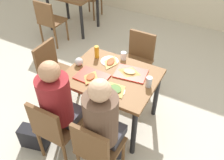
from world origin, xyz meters
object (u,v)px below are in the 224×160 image
foil_bundle (79,62)px  plastic_cup_a (123,56)px  person_in_brown_jacket (103,121)px  pizza_slice_d (115,89)px  pizza_slice_c (111,62)px  soda_can (149,82)px  chair_near_right (96,148)px  paper_plate_center (110,61)px  main_table (112,82)px  chair_left_end (53,69)px  paper_plate_near_edge (115,91)px  tray_red_far (131,73)px  background_table (72,0)px  chair_near_left (54,128)px  pizza_slice_a (91,77)px  condiment_bottle (97,52)px  tray_red_near (92,77)px  person_in_red (59,102)px  background_chair_near (49,20)px  plastic_cup_b (98,90)px  chair_far_side (138,57)px  pizza_slice_b (129,72)px  handbag (34,137)px

foil_bundle → plastic_cup_a: bearing=41.3°
person_in_brown_jacket → pizza_slice_d: bearing=103.4°
pizza_slice_c → soda_can: size_ratio=1.92×
chair_near_right → paper_plate_center: bearing=112.3°
main_table → chair_left_end: chair_left_end is taller
main_table → paper_plate_near_edge: (0.15, -0.22, 0.11)m
tray_red_far → background_table: (-2.06, 1.71, -0.13)m
chair_near_left → pizza_slice_a: chair_near_left is taller
chair_left_end → soda_can: 1.37m
tray_red_far → condiment_bottle: 0.53m
paper_plate_near_edge → paper_plate_center: bearing=125.0°
paper_plate_near_edge → pizza_slice_c: 0.51m
tray_red_far → paper_plate_center: (-0.34, 0.10, -0.00)m
background_table → tray_red_near: bearing=-49.2°
main_table → person_in_red: person_in_red is taller
tray_red_near → tray_red_far: 0.45m
main_table → chair_near_right: chair_near_right is taller
pizza_slice_a → soda_can: bearing=17.1°
tray_red_far → background_chair_near: size_ratio=0.42×
person_in_brown_jacket → plastic_cup_b: bearing=127.4°
chair_near_left → chair_far_side: bearing=80.7°
chair_left_end → person_in_brown_jacket: (1.16, -0.65, 0.25)m
plastic_cup_a → pizza_slice_c: bearing=-125.0°
condiment_bottle → paper_plate_near_edge: bearing=-42.1°
chair_near_left → pizza_slice_a: 0.67m
main_table → paper_plate_near_edge: size_ratio=4.69×
pizza_slice_b → background_chair_near: (-2.04, 0.97, -0.26)m
background_table → paper_plate_center: bearing=-43.0°
tray_red_near → tray_red_far: bearing=35.9°
chair_near_left → soda_can: (0.70, 0.81, 0.30)m
background_chair_near → person_in_brown_jacket: bearing=-39.2°
pizza_slice_b → foil_bundle: foil_bundle is taller
person_in_red → paper_plate_near_edge: size_ratio=5.78×
condiment_bottle → handbag: (-0.27, -1.02, -0.68)m
person_in_brown_jacket → handbag: person_in_brown_jacket is taller
person_in_red → paper_plate_center: size_ratio=5.78×
person_in_red → pizza_slice_d: person_in_red is taller
foil_bundle → background_table: bearing=127.9°
person_in_red → plastic_cup_b: size_ratio=12.72×
main_table → foil_bundle: bearing=-177.4°
chair_near_left → tray_red_far: 1.04m
chair_left_end → condiment_bottle: size_ratio=5.39×
tray_red_far → condiment_bottle: size_ratio=2.25×
chair_near_right → foil_bundle: 1.07m
chair_left_end → plastic_cup_a: chair_left_end is taller
plastic_cup_b → soda_can: soda_can is taller
pizza_slice_b → background_table: 2.67m
chair_far_side → plastic_cup_b: size_ratio=8.62×
chair_left_end → paper_plate_near_edge: bearing=-11.9°
pizza_slice_a → background_table: bearing=130.4°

